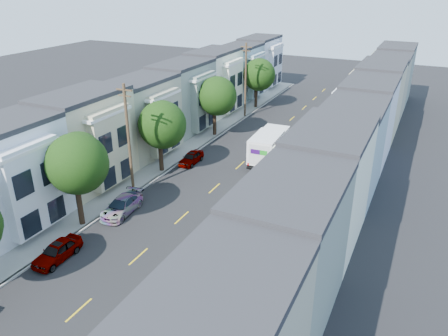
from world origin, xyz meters
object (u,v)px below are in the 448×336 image
object	(u,v)px
tree_e	(259,75)
lead_sedan	(286,136)
parked_left_c	(122,206)
parked_right_c	(307,142)
tree_b	(76,164)
parked_left_b	(57,251)
tree_d	(217,96)
tree_far_r	(345,99)
fedex_truck	(269,146)
utility_pole_far	(246,80)
parked_left_d	(191,158)
parked_right_a	(192,275)
parked_right_d	(322,125)
parked_right_b	(231,229)
tree_c	(161,125)
utility_pole_near	(129,140)

from	to	relation	value
tree_e	lead_sedan	xyz separation A→B (m)	(8.38, -12.04, -4.30)
parked_left_c	parked_right_c	xyz separation A→B (m)	(9.80, 21.29, 0.03)
lead_sedan	tree_b	bearing A→B (deg)	-115.14
tree_b	parked_left_b	xyz separation A→B (m)	(1.40, -4.31, -4.74)
tree_d	tree_far_r	bearing A→B (deg)	39.36
fedex_truck	tree_d	bearing A→B (deg)	147.52
utility_pole_far	fedex_truck	size ratio (longest dim) A/B	1.46
tree_d	lead_sedan	bearing A→B (deg)	11.20
tree_d	parked_left_d	distance (m)	10.01
tree_b	tree_far_r	xyz separation A→B (m)	(13.20, 34.36, -1.81)
tree_b	lead_sedan	xyz separation A→B (m)	(8.38, 25.19, -4.71)
utility_pole_far	parked_right_a	size ratio (longest dim) A/B	2.60
parked_left_b	parked_right_a	size ratio (longest dim) A/B	1.07
parked_right_a	parked_left_c	bearing A→B (deg)	146.65
tree_b	parked_right_c	world-z (taller)	tree_b
parked_left_b	parked_right_d	size ratio (longest dim) A/B	1.08
fedex_truck	parked_right_b	xyz separation A→B (m)	(2.59, -15.06, -1.10)
utility_pole_far	parked_left_b	world-z (taller)	utility_pole_far
tree_c	tree_far_r	size ratio (longest dim) A/B	1.42
tree_e	lead_sedan	bearing A→B (deg)	-55.17
tree_b	tree_e	distance (m)	37.23
utility_pole_far	parked_right_b	size ratio (longest dim) A/B	2.19
lead_sedan	parked_left_d	bearing A→B (deg)	-130.26
tree_far_r	parked_left_d	distance (m)	23.15
tree_c	lead_sedan	size ratio (longest dim) A/B	1.47
utility_pole_near	tree_c	bearing A→B (deg)	90.02
utility_pole_near	tree_b	bearing A→B (deg)	-90.02
parked_right_a	parked_right_c	world-z (taller)	parked_right_c
parked_left_b	tree_d	bearing A→B (deg)	91.76
tree_c	parked_left_b	distance (m)	16.50
parked_left_d	parked_right_a	world-z (taller)	parked_right_a
tree_far_r	tree_e	bearing A→B (deg)	167.71
tree_b	utility_pole_near	size ratio (longest dim) A/B	0.78
parked_left_c	tree_far_r	bearing A→B (deg)	63.98
utility_pole_near	parked_right_a	xyz separation A→B (m)	(11.20, -8.87, -4.51)
parked_left_d	parked_right_d	bearing A→B (deg)	58.34
parked_right_d	tree_b	bearing A→B (deg)	-108.75
utility_pole_far	parked_left_c	xyz separation A→B (m)	(1.40, -29.45, -4.47)
tree_d	utility_pole_near	distance (m)	17.15
utility_pole_far	parked_right_c	world-z (taller)	utility_pole_far
tree_b	tree_e	bearing A→B (deg)	90.00
parked_right_d	tree_c	bearing A→B (deg)	-118.56
utility_pole_near	parked_right_b	xyz separation A→B (m)	(11.20, -2.82, -4.41)
tree_c	fedex_truck	xyz separation A→B (m)	(8.61, 7.07, -3.16)
tree_c	parked_right_b	distance (m)	14.40
tree_c	parked_right_c	distance (m)	17.45
parked_right_b	parked_right_c	size ratio (longest dim) A/B	0.89
tree_b	parked_right_c	xyz separation A→B (m)	(11.20, 24.23, -4.69)
lead_sedan	tree_d	bearing A→B (deg)	-175.55
tree_b	lead_sedan	bearing A→B (deg)	71.60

